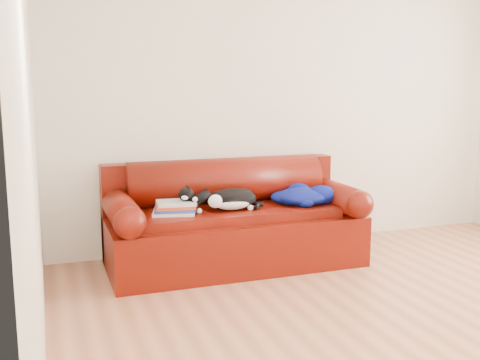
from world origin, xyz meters
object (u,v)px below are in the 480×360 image
Objects in this scene: cat at (231,200)px; blanket at (303,195)px; sofa_base at (234,237)px; book_stack at (175,208)px.

cat is 1.09× the size of blanket.
sofa_base is 0.37m from cat.
cat reaches higher than sofa_base.
sofa_base is 0.69m from blanket.
blanket is (0.66, 0.03, -0.01)m from cat.
cat reaches higher than blanket.
cat is 0.66m from blanket.
book_stack is 0.61× the size of cat.
book_stack reaches higher than sofa_base.
book_stack is (-0.52, -0.08, 0.31)m from sofa_base.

